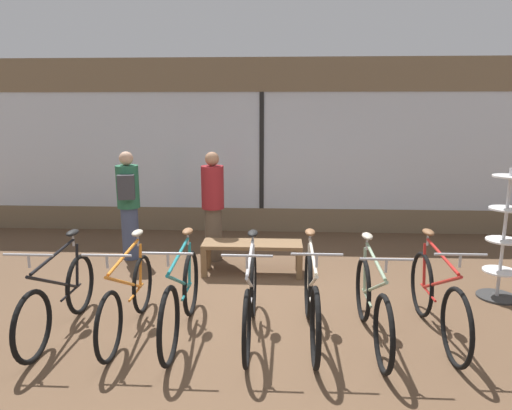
{
  "coord_description": "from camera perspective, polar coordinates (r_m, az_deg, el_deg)",
  "views": [
    {
      "loc": [
        0.32,
        -4.8,
        2.31
      ],
      "look_at": [
        0.0,
        1.58,
        0.95
      ],
      "focal_mm": 32.0,
      "sensor_mm": 36.0,
      "label": 1
    }
  ],
  "objects": [
    {
      "name": "bicycle_right",
      "position": [
        4.79,
        14.31,
        -11.99
      ],
      "size": [
        0.46,
        1.72,
        1.04
      ],
      "color": "black",
      "rests_on": "ground_plane"
    },
    {
      "name": "customer_near_rack",
      "position": [
        6.95,
        -5.41,
        0.1
      ],
      "size": [
        0.45,
        0.45,
        1.68
      ],
      "color": "brown",
      "rests_on": "ground_plane"
    },
    {
      "name": "ground_plane",
      "position": [
        5.34,
        -0.89,
        -13.61
      ],
      "size": [
        24.0,
        24.0,
        0.0
      ],
      "primitive_type": "plane",
      "color": "brown"
    },
    {
      "name": "shop_back_wall",
      "position": [
        8.5,
        0.72,
        7.47
      ],
      "size": [
        12.0,
        0.08,
        3.2
      ],
      "color": "#7A664C",
      "rests_on": "ground_plane"
    },
    {
      "name": "bicycle_left",
      "position": [
        5.0,
        -15.72,
        -11.13
      ],
      "size": [
        0.46,
        1.72,
        1.02
      ],
      "color": "black",
      "rests_on": "ground_plane"
    },
    {
      "name": "bicycle_center",
      "position": [
        4.73,
        -0.7,
        -11.77
      ],
      "size": [
        0.46,
        1.74,
        1.04
      ],
      "color": "black",
      "rests_on": "ground_plane"
    },
    {
      "name": "bicycle_center_left",
      "position": [
        4.82,
        -9.33,
        -11.44
      ],
      "size": [
        0.46,
        1.78,
        1.05
      ],
      "color": "black",
      "rests_on": "ground_plane"
    },
    {
      "name": "display_bench",
      "position": [
        6.45,
        -0.47,
        -5.43
      ],
      "size": [
        1.4,
        0.44,
        0.46
      ],
      "color": "brown",
      "rests_on": "ground_plane"
    },
    {
      "name": "accessory_rack",
      "position": [
        6.32,
        28.45,
        -4.53
      ],
      "size": [
        0.48,
        0.48,
        1.62
      ],
      "color": "#333333",
      "rests_on": "ground_plane"
    },
    {
      "name": "bicycle_far_right",
      "position": [
        5.08,
        21.68,
        -10.88
      ],
      "size": [
        0.46,
        1.76,
        1.05
      ],
      "color": "black",
      "rests_on": "ground_plane"
    },
    {
      "name": "bicycle_center_right",
      "position": [
        4.75,
        6.94,
        -11.7
      ],
      "size": [
        0.46,
        1.77,
        1.05
      ],
      "color": "black",
      "rests_on": "ground_plane"
    },
    {
      "name": "customer_by_window",
      "position": [
        7.23,
        -15.65,
        0.35
      ],
      "size": [
        0.41,
        0.53,
        1.68
      ],
      "color": "#424C6B",
      "rests_on": "ground_plane"
    },
    {
      "name": "bicycle_far_left",
      "position": [
        5.22,
        -23.39,
        -10.71
      ],
      "size": [
        0.46,
        1.72,
        1.02
      ],
      "color": "black",
      "rests_on": "ground_plane"
    }
  ]
}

